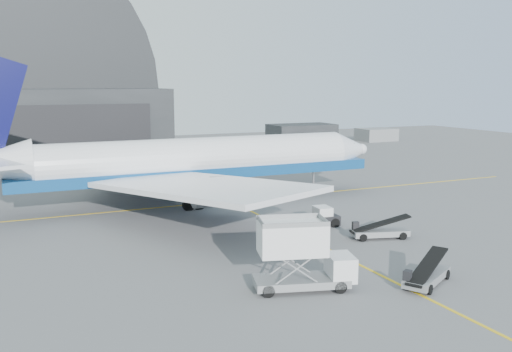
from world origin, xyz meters
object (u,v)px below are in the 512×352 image
catering_truck (300,256)px  pushback_tug (318,219)px  belt_loader_a (426,276)px  airliner (184,162)px  belt_loader_b (379,231)px

catering_truck → pushback_tug: (9.38, 13.62, -1.52)m
catering_truck → belt_loader_a: 8.45m
catering_truck → pushback_tug: 16.61m
airliner → belt_loader_b: size_ratio=9.10×
airliner → pushback_tug: (8.24, -14.08, -3.94)m
pushback_tug → belt_loader_a: (-1.51, -16.23, -0.08)m
pushback_tug → belt_loader_b: belt_loader_b is taller
catering_truck → belt_loader_b: size_ratio=1.30×
catering_truck → belt_loader_b: 14.32m
catering_truck → belt_loader_a: bearing=-2.5°
catering_truck → airliner: bearing=103.5°
pushback_tug → belt_loader_a: bearing=-89.6°
pushback_tug → belt_loader_a: 16.30m
pushback_tug → belt_loader_a: belt_loader_a is taller
airliner → catering_truck: airliner is taller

